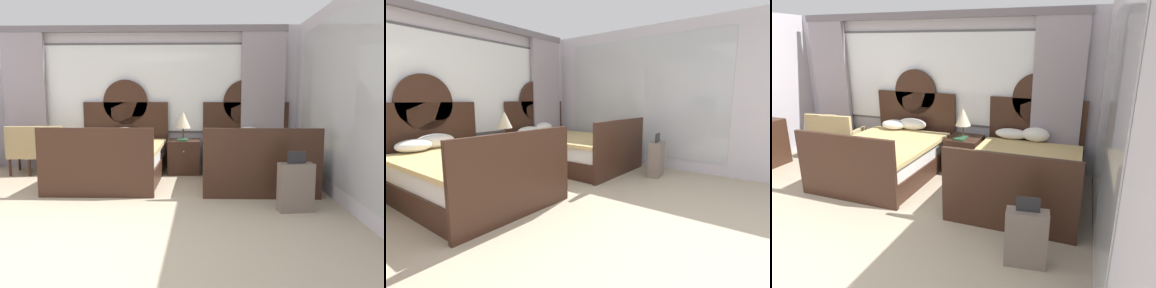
# 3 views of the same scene
# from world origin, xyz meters

# --- Properties ---
(wall_back_window) EXTENTS (5.85, 0.22, 2.70)m
(wall_back_window) POSITION_xyz_m (0.00, 4.08, 1.41)
(wall_back_window) COLOR silver
(wall_back_window) RESTS_ON ground_plane
(wall_right_mirror) EXTENTS (0.08, 4.68, 2.70)m
(wall_right_mirror) POSITION_xyz_m (2.96, 1.77, 1.35)
(wall_right_mirror) COLOR silver
(wall_right_mirror) RESTS_ON ground_plane
(bed_near_window) EXTENTS (1.61, 2.15, 1.69)m
(bed_near_window) POSITION_xyz_m (-0.34, 3.01, 0.35)
(bed_near_window) COLOR #382116
(bed_near_window) RESTS_ON ground_plane
(bed_near_mirror) EXTENTS (1.61, 2.15, 1.69)m
(bed_near_mirror) POSITION_xyz_m (1.94, 3.01, 0.35)
(bed_near_mirror) COLOR #382116
(bed_near_mirror) RESTS_ON ground_plane
(nightstand_between_beds) EXTENTS (0.57, 0.59, 0.60)m
(nightstand_between_beds) POSITION_xyz_m (0.81, 3.59, 0.30)
(nightstand_between_beds) COLOR #382116
(nightstand_between_beds) RESTS_ON ground_plane
(table_lamp_on_nightstand) EXTENTS (0.27, 0.27, 0.51)m
(table_lamp_on_nightstand) POSITION_xyz_m (0.79, 3.57, 0.96)
(table_lamp_on_nightstand) COLOR brown
(table_lamp_on_nightstand) RESTS_ON nightstand_between_beds
(book_on_nightstand) EXTENTS (0.18, 0.26, 0.03)m
(book_on_nightstand) POSITION_xyz_m (0.78, 3.47, 0.62)
(book_on_nightstand) COLOR #285133
(book_on_nightstand) RESTS_ON nightstand_between_beds
(armchair_by_window_left) EXTENTS (0.70, 0.70, 0.87)m
(armchair_by_window_left) POSITION_xyz_m (-1.65, 3.42, 0.45)
(armchair_by_window_left) COLOR tan
(armchair_by_window_left) RESTS_ON ground_plane
(armchair_by_window_centre) EXTENTS (0.72, 0.72, 0.87)m
(armchair_by_window_centre) POSITION_xyz_m (-1.99, 3.42, 0.45)
(armchair_by_window_centre) COLOR tan
(armchair_by_window_centre) RESTS_ON ground_plane
(suitcase_on_floor) EXTENTS (0.44, 0.23, 0.74)m
(suitcase_on_floor) POSITION_xyz_m (2.27, 1.38, 0.30)
(suitcase_on_floor) COLOR #75665B
(suitcase_on_floor) RESTS_ON ground_plane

